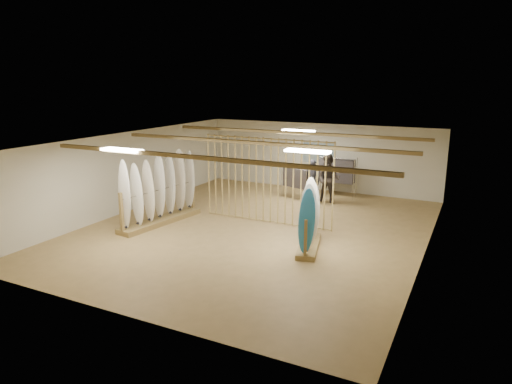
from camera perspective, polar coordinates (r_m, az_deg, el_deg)
The scene contains 16 objects.
floor at distance 14.35m, azimuth 0.00°, elevation -4.66°, with size 12.00×12.00×0.00m, color #A68650.
ceiling at distance 13.72m, azimuth 0.00°, elevation 6.50°, with size 12.00×12.00×0.00m, color #989590.
wall_back at distance 19.43m, azimuth 7.89°, elevation 4.37°, with size 12.00×12.00×0.00m, color beige.
wall_front at distance 9.21m, azimuth -16.92°, elevation -6.81°, with size 12.00×12.00×0.00m, color beige.
wall_left at distance 16.75m, azimuth -15.53°, elevation 2.48°, with size 12.00×12.00×0.00m, color beige.
wall_right at distance 12.64m, azimuth 20.77°, elevation -1.52°, with size 12.00×12.00×0.00m, color beige.
ceiling_slats at distance 13.73m, azimuth 0.00°, elevation 6.17°, with size 9.50×6.12×0.10m, color olive.
light_panels at distance 13.73m, azimuth 0.00°, elevation 6.25°, with size 1.20×0.35×0.06m, color white.
bamboo_partition at distance 14.67m, azimuth 1.39°, elevation 1.43°, with size 4.45×0.05×2.78m.
poster at distance 19.38m, azimuth 7.89°, elevation 4.95°, with size 1.40×0.03×0.90m, color #2D669D.
rack_left at distance 15.05m, azimuth -11.93°, elevation -1.03°, with size 1.07×3.24×2.23m.
rack_right at distance 12.63m, azimuth 6.69°, elevation -4.34°, with size 0.96×2.01×1.85m.
clothing_rack_a at distance 17.79m, azimuth 5.09°, elevation 1.80°, with size 1.18×0.65×1.32m.
clothing_rack_b at distance 18.37m, azimuth 10.07°, elevation 2.61°, with size 1.50×0.40×1.60m.
shopper_a at distance 17.27m, azimuth 7.03°, elevation 1.69°, with size 0.69×0.47×1.90m, color #222228.
shopper_b at distance 17.24m, azimuth 9.04°, elevation 1.99°, with size 1.03×0.80×2.13m, color #312A25.
Camera 1 is at (6.04, -12.20, 4.55)m, focal length 32.00 mm.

